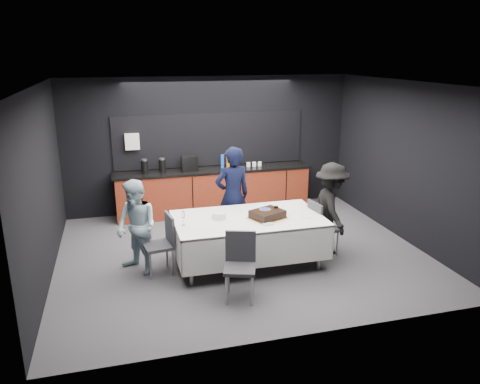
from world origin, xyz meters
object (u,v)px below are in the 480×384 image
(plate_stack, at_px, (219,215))
(person_center, at_px, (233,196))
(chair_right, at_px, (320,224))
(party_table, at_px, (248,226))
(champagne_flute, at_px, (183,215))
(chair_near, at_px, (240,261))
(person_right, at_px, (331,208))
(person_left, at_px, (137,227))
(cake_assembly, at_px, (267,214))
(chair_left, at_px, (163,240))

(plate_stack, distance_m, person_center, 0.89)
(chair_right, bearing_deg, party_table, -178.59)
(plate_stack, height_order, champagne_flute, champagne_flute)
(plate_stack, distance_m, chair_near, 1.10)
(champagne_flute, xyz_separation_m, person_right, (2.49, 0.17, -0.17))
(champagne_flute, height_order, person_center, person_center)
(person_left, distance_m, person_right, 3.17)
(person_center, height_order, person_right, person_center)
(cake_assembly, relative_size, plate_stack, 2.87)
(person_center, height_order, person_left, person_center)
(chair_near, bearing_deg, cake_assembly, 52.26)
(champagne_flute, bearing_deg, person_left, 160.71)
(chair_near, bearing_deg, person_center, 78.86)
(plate_stack, bearing_deg, person_left, 176.33)
(chair_right, distance_m, person_center, 1.56)
(chair_left, height_order, person_right, person_right)
(person_left, xyz_separation_m, person_right, (3.17, -0.07, 0.04))
(party_table, bearing_deg, chair_right, 1.41)
(chair_right, bearing_deg, person_right, 15.33)
(champagne_flute, distance_m, person_left, 0.75)
(person_left, bearing_deg, party_table, 48.48)
(plate_stack, distance_m, champagne_flute, 0.61)
(party_table, height_order, person_left, person_left)
(party_table, relative_size, person_right, 1.51)
(chair_right, bearing_deg, plate_stack, 178.54)
(plate_stack, height_order, chair_left, chair_left)
(cake_assembly, distance_m, person_right, 1.20)
(person_center, relative_size, person_right, 1.13)
(chair_left, bearing_deg, champagne_flute, -19.39)
(plate_stack, bearing_deg, chair_right, -1.46)
(champagne_flute, height_order, chair_right, champagne_flute)
(chair_near, distance_m, person_left, 1.75)
(person_left, bearing_deg, chair_near, 12.63)
(person_center, bearing_deg, person_right, 143.05)
(champagne_flute, relative_size, chair_right, 0.24)
(party_table, relative_size, plate_stack, 10.60)
(chair_near, relative_size, person_right, 0.60)
(chair_right, height_order, chair_near, same)
(chair_right, relative_size, person_left, 0.64)
(cake_assembly, relative_size, chair_left, 0.68)
(champagne_flute, relative_size, person_left, 0.15)
(plate_stack, xyz_separation_m, chair_near, (0.05, -1.06, -0.30))
(plate_stack, bearing_deg, cake_assembly, -14.22)
(plate_stack, distance_m, person_right, 1.91)
(plate_stack, height_order, person_right, person_right)
(party_table, xyz_separation_m, person_right, (1.46, 0.09, 0.13))
(plate_stack, bearing_deg, person_center, 62.23)
(chair_near, bearing_deg, person_left, 138.98)
(cake_assembly, relative_size, chair_near, 0.68)
(cake_assembly, bearing_deg, champagne_flute, 178.73)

